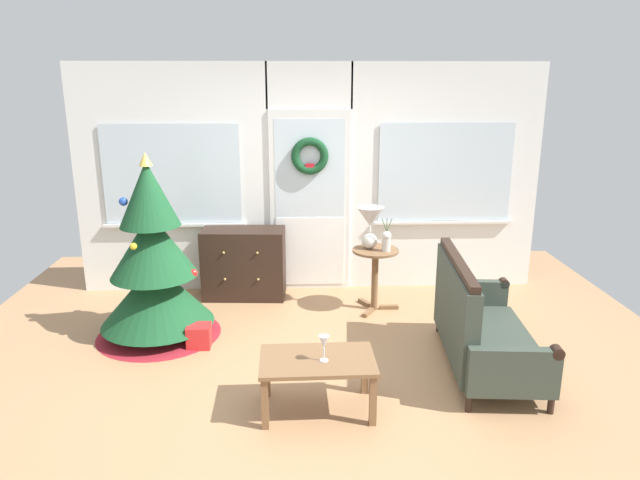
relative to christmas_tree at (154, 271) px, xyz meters
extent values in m
plane|color=#AD7F56|center=(1.49, -0.82, -0.64)|extent=(6.76, 6.76, 0.00)
cube|color=white|center=(-0.04, 1.27, 0.63)|extent=(2.15, 0.08, 2.55)
cube|color=white|center=(3.01, 1.27, 0.63)|extent=(2.15, 0.08, 2.55)
cube|color=white|center=(1.49, 1.27, 1.66)|extent=(0.94, 0.08, 0.50)
cube|color=silver|center=(1.49, 1.23, 0.38)|extent=(0.90, 0.05, 2.05)
cube|color=white|center=(1.49, 1.21, -0.19)|extent=(0.78, 0.02, 0.80)
cube|color=silver|center=(1.49, 1.21, 0.76)|extent=(0.78, 0.01, 1.10)
cube|color=silver|center=(-0.04, 1.21, 0.71)|extent=(1.50, 0.01, 1.10)
cube|color=silver|center=(3.01, 1.21, 0.71)|extent=(1.50, 0.01, 1.10)
cube|color=silver|center=(-0.04, 1.20, 0.14)|extent=(1.59, 0.06, 0.03)
cube|color=silver|center=(3.01, 1.20, 0.14)|extent=(1.59, 0.06, 0.03)
torus|color=#164424|center=(1.49, 1.17, 0.91)|extent=(0.41, 0.09, 0.41)
cube|color=red|center=(1.49, 1.16, 0.78)|extent=(0.10, 0.02, 0.10)
cylinder|color=#4C331E|center=(0.00, 0.00, -0.55)|extent=(0.10, 0.10, 0.19)
cone|color=maroon|center=(0.00, 0.00, -0.59)|extent=(1.17, 1.17, 0.10)
cone|color=#194C28|center=(0.00, 0.00, -0.22)|extent=(1.06, 1.06, 0.60)
cone|color=#194C28|center=(0.00, 0.00, 0.25)|extent=(0.80, 0.80, 0.60)
cone|color=#194C28|center=(0.00, 0.00, 0.73)|extent=(0.55, 0.55, 0.60)
cone|color=#E0BC4C|center=(0.00, 0.00, 1.04)|extent=(0.12, 0.12, 0.12)
sphere|color=red|center=(-0.38, 0.19, -0.13)|extent=(0.05, 0.05, 0.05)
sphere|color=gold|center=(-0.10, -0.25, 0.31)|extent=(0.06, 0.06, 0.06)
sphere|color=silver|center=(0.03, 0.24, 0.54)|extent=(0.06, 0.06, 0.06)
sphere|color=#264CB2|center=(-0.22, -0.01, 0.66)|extent=(0.08, 0.08, 0.08)
sphere|color=red|center=(0.37, -0.04, -0.01)|extent=(0.08, 0.08, 0.08)
cube|color=black|center=(0.74, 0.97, -0.25)|extent=(0.92, 0.47, 0.78)
sphere|color=tan|center=(0.55, 0.76, -0.06)|extent=(0.03, 0.03, 0.03)
sphere|color=tan|center=(0.91, 0.74, -0.06)|extent=(0.03, 0.03, 0.03)
sphere|color=tan|center=(0.55, 0.76, -0.36)|extent=(0.03, 0.03, 0.03)
sphere|color=tan|center=(0.91, 0.74, -0.36)|extent=(0.03, 0.03, 0.03)
cylinder|color=black|center=(3.19, -1.50, -0.57)|extent=(0.05, 0.05, 0.14)
cylinder|color=black|center=(3.30, -0.10, -0.57)|extent=(0.05, 0.05, 0.14)
cylinder|color=black|center=(2.59, -1.45, -0.57)|extent=(0.05, 0.05, 0.14)
cylinder|color=black|center=(2.71, -0.05, -0.57)|extent=(0.05, 0.05, 0.14)
cube|color=#384238|center=(2.95, -0.77, -0.43)|extent=(0.83, 1.40, 0.14)
cube|color=#384238|center=(2.65, -0.75, -0.05)|extent=(0.23, 1.35, 0.62)
cube|color=black|center=(2.65, -0.75, 0.29)|extent=(0.19, 1.32, 0.06)
cube|color=#384238|center=(2.89, -1.49, -0.31)|extent=(0.67, 0.15, 0.38)
cylinder|color=black|center=(3.18, -1.51, -0.14)|extent=(0.10, 0.10, 0.09)
cube|color=#384238|center=(3.01, -0.06, -0.31)|extent=(0.67, 0.15, 0.38)
cylinder|color=black|center=(3.30, -0.08, -0.14)|extent=(0.10, 0.10, 0.09)
cylinder|color=brown|center=(2.15, 0.53, 0.01)|extent=(0.48, 0.48, 0.02)
cylinder|color=brown|center=(2.15, 0.53, -0.32)|extent=(0.07, 0.07, 0.64)
cube|color=brown|center=(2.31, 0.53, -0.62)|extent=(0.20, 0.05, 0.04)
cube|color=brown|center=(2.07, 0.67, -0.62)|extent=(0.14, 0.20, 0.04)
cube|color=brown|center=(2.07, 0.39, -0.62)|extent=(0.14, 0.20, 0.04)
sphere|color=silver|center=(2.09, 0.57, 0.10)|extent=(0.16, 0.16, 0.16)
cylinder|color=silver|center=(2.09, 0.57, 0.23)|extent=(0.02, 0.02, 0.06)
cone|color=silver|center=(2.09, 0.57, 0.36)|extent=(0.28, 0.28, 0.20)
cylinder|color=beige|center=(2.25, 0.47, 0.10)|extent=(0.09, 0.09, 0.16)
sphere|color=beige|center=(2.25, 0.47, 0.18)|extent=(0.10, 0.10, 0.10)
cylinder|color=#4C7042|center=(2.23, 0.47, 0.28)|extent=(0.07, 0.01, 0.17)
cylinder|color=#4C7042|center=(2.25, 0.47, 0.28)|extent=(0.01, 0.01, 0.18)
cylinder|color=#4C7042|center=(2.27, 0.47, 0.28)|extent=(0.07, 0.01, 0.17)
cube|color=brown|center=(1.47, -1.38, -0.24)|extent=(0.85, 0.53, 0.03)
cube|color=brown|center=(1.10, -1.60, -0.45)|extent=(0.05, 0.05, 0.39)
cube|color=brown|center=(1.86, -1.59, -0.45)|extent=(0.05, 0.05, 0.39)
cube|color=brown|center=(1.09, -1.16, -0.45)|extent=(0.05, 0.05, 0.39)
cube|color=brown|center=(1.85, -1.15, -0.45)|extent=(0.05, 0.05, 0.39)
cylinder|color=silver|center=(1.52, -1.41, -0.22)|extent=(0.06, 0.06, 0.01)
cylinder|color=silver|center=(1.52, -1.41, -0.17)|extent=(0.01, 0.01, 0.10)
cone|color=silver|center=(1.52, -1.41, -0.08)|extent=(0.08, 0.08, 0.09)
cube|color=red|center=(0.43, -0.29, -0.54)|extent=(0.21, 0.19, 0.21)
camera|label=1|loc=(1.33, -5.20, 1.75)|focal=32.65mm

